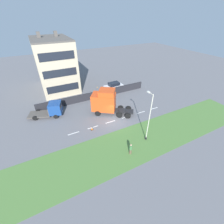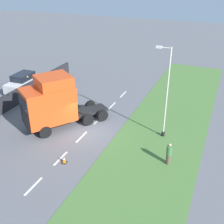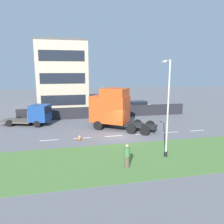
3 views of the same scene
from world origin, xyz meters
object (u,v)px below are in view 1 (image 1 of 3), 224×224
parked_car (114,87)px  lamp_post (149,120)px  pedestrian (131,149)px  lorry_cab (105,102)px  flatbed_truck (53,109)px  traffic_cone_lead (92,128)px

parked_car → lamp_post: lamp_post is taller
lamp_post → pedestrian: 4.65m
lorry_cab → pedestrian: bearing=-151.5°
flatbed_truck → traffic_cone_lead: (-6.97, -4.71, -1.06)m
pedestrian → traffic_cone_lead: pedestrian is taller
traffic_cone_lead → lamp_post: bearing=-131.2°
parked_car → lamp_post: (-16.85, 3.46, 2.59)m
flatbed_truck → lorry_cab: bearing=86.4°
parked_car → pedestrian: size_ratio=2.74×
pedestrian → parked_car: bearing=-21.0°
traffic_cone_lead → parked_car: bearing=-40.8°
lamp_post → pedestrian: (-1.33, 3.52, -2.73)m
lorry_cab → parked_car: bearing=-1.2°
flatbed_truck → lamp_post: bearing=59.7°
flatbed_truck → lamp_post: lamp_post is taller
flatbed_truck → parked_car: bearing=125.0°
lorry_cab → lamp_post: size_ratio=0.98×
lamp_post → pedestrian: size_ratio=4.39×
flatbed_truck → parked_car: 15.13m
flatbed_truck → traffic_cone_lead: 8.48m
lamp_post → traffic_cone_lead: bearing=48.8°
lorry_cab → lamp_post: 9.37m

